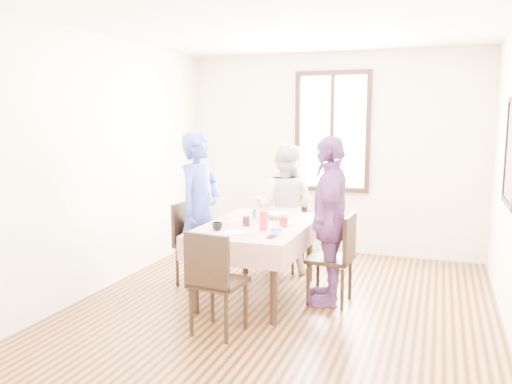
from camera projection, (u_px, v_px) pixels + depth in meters
ground at (284, 306)px, 5.08m from camera, size 4.50×4.50×0.00m
back_wall at (332, 154)px, 6.98m from camera, size 4.00×0.00×4.00m
window_frame at (332, 132)px, 6.91m from camera, size 1.02×0.06×1.62m
window_pane at (332, 132)px, 6.92m from camera, size 0.90×0.02×1.50m
dining_table at (258, 260)px, 5.33m from camera, size 0.90×1.45×0.75m
tablecloth at (258, 224)px, 5.27m from camera, size 1.02×1.57×0.01m
chair_left at (198, 244)px, 5.69m from camera, size 0.45×0.45×0.91m
chair_right at (330, 258)px, 5.10m from camera, size 0.44×0.44×0.91m
chair_far at (285, 233)px, 6.24m from camera, size 0.46×0.46×0.91m
chair_near at (219, 282)px, 4.39m from camera, size 0.47×0.47×0.91m
person_left at (199, 209)px, 5.63m from camera, size 0.52×0.68×1.69m
person_far at (285, 208)px, 6.18m from camera, size 0.75×0.58×1.54m
person_right at (329, 221)px, 5.06m from camera, size 0.56×1.04×1.68m
mug_black at (217, 226)px, 4.97m from camera, size 0.12×0.12×0.08m
mug_flag at (283, 223)px, 5.10m from camera, size 0.14×0.14×0.09m
mug_green at (257, 214)px, 5.58m from camera, size 0.14×0.14×0.09m
serving_bowl at (277, 215)px, 5.57m from camera, size 0.31×0.31×0.06m
juice_carton at (264, 221)px, 4.96m from camera, size 0.06×0.06×0.19m
butter_tub at (277, 232)px, 4.78m from camera, size 0.11×0.11×0.05m
jam_jar at (246, 221)px, 5.16m from camera, size 0.07×0.07×0.10m
drinking_glass at (227, 221)px, 5.16m from camera, size 0.07×0.07×0.10m
smartphone at (271, 237)px, 4.68m from camera, size 0.07×0.13×0.01m
flower_vase at (259, 215)px, 5.34m from camera, size 0.07×0.07×0.14m
plate_left at (235, 220)px, 5.44m from camera, size 0.20×0.20×0.01m
plate_right at (287, 223)px, 5.26m from camera, size 0.20×0.20×0.01m
plate_far at (273, 214)px, 5.77m from camera, size 0.20×0.20×0.01m
plate_near at (234, 233)px, 4.84m from camera, size 0.20×0.20×0.01m
butter_lid at (277, 228)px, 4.77m from camera, size 0.12×0.12×0.01m
flower_bunch at (259, 204)px, 5.32m from camera, size 0.09×0.09×0.10m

